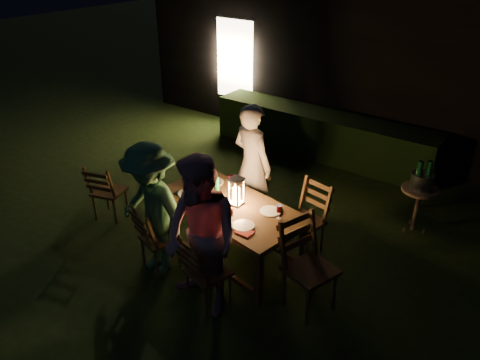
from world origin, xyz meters
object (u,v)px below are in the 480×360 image
Objects in this scene: person_opp_right at (201,238)px; bottle_bucket_b at (427,178)px; chair_near_left at (159,248)px; ice_bucket at (422,181)px; chair_near_right at (207,283)px; bottle_table at (216,187)px; chair_far_left at (249,203)px; bottle_bucket_a at (418,178)px; chair_end at (308,281)px; chair_far_right at (304,231)px; chair_spare at (109,200)px; lantern at (236,193)px; dining_table at (231,210)px; side_table at (419,194)px; person_house_side at (252,165)px; person_opp_left at (152,210)px.

person_opp_right reaches higher than bottle_bucket_b.
chair_near_left is 3.04× the size of ice_bucket.
chair_near_right is (0.89, -0.16, 0.01)m from chair_near_left.
bottle_table is 2.79m from bottle_bucket_b.
chair_far_left is (0.27, 1.51, -0.00)m from chair_near_left.
ice_bucket is 0.08m from bottle_bucket_a.
bottle_bucket_b is (0.05, 0.04, 0.05)m from ice_bucket.
chair_end is 3.40× the size of bottle_bucket_b.
chair_far_right is 2.81m from chair_spare.
chair_near_right is 2.69× the size of lantern.
bottle_table is (-0.25, 0.04, 0.22)m from dining_table.
side_table is 2.05× the size of bottle_bucket_a.
chair_near_left is 3.50m from side_table.
person_house_side is (-0.61, 1.72, 0.58)m from chair_near_right.
lantern is (-0.24, 0.93, 0.03)m from person_opp_right.
person_opp_right is at bearing 118.76° from person_house_side.
bottle_bucket_b is at bearing 77.03° from chair_near_right.
person_opp_left is 0.85m from bottle_table.
ice_bucket is at bearing 65.67° from chair_near_left.
ice_bucket is at bearing -174.30° from chair_end.
bottle_bucket_a and bottle_bucket_b have the same top height.
person_opp_right reaches higher than person_house_side.
person_opp_left is at bearing -173.28° from chair_near_right.
chair_end is 1.66× the size of side_table.
person_opp_left is at bearing -118.76° from dining_table.
bottle_table is at bearing 111.22° from chair_far_left.
chair_far_right is 1.72m from ice_bucket.
chair_near_left is 2.61× the size of lantern.
bottle_bucket_a is (0.41, 2.14, 0.49)m from chair_end.
person_opp_right reaches higher than chair_near_right.
chair_far_left is (-0.62, 1.67, -0.01)m from chair_near_right.
chair_far_left is at bearing -150.05° from ice_bucket.
dining_table is at bearing -130.26° from ice_bucket.
chair_far_right is at bearing 62.97° from chair_near_left.
chair_near_left is (-0.58, -0.68, -0.42)m from dining_table.
person_opp_right is (-0.37, -1.55, 0.61)m from chair_far_right.
lantern is 2.46m from bottle_bucket_a.
lantern is (-0.25, 0.88, 0.65)m from chair_near_right.
side_table is (2.26, 2.71, -0.26)m from person_opp_left.
dining_table is at bearing -9.05° from chair_spare.
person_opp_left is (-1.26, -1.39, 0.54)m from chair_far_right.
chair_far_right reaches higher than bottle_bucket_a.
person_opp_left is at bearing -35.14° from chair_spare.
chair_far_left is at bearing 120.22° from dining_table.
ice_bucket is at bearing 77.52° from chair_near_right.
bottle_bucket_a is 0.13m from bottle_bucket_b.
chair_far_right is 3.50× the size of bottle_table.
chair_far_right reaches higher than chair_far_left.
person_house_side is 2.20m from bottle_bucket_a.
person_opp_right reaches higher than bottle_table.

